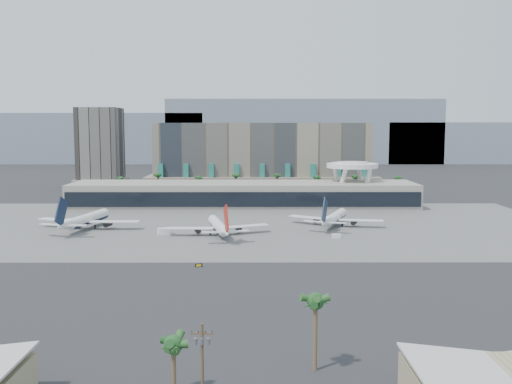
{
  "coord_description": "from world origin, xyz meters",
  "views": [
    {
      "loc": [
        5.27,
        -172.36,
        38.97
      ],
      "look_at": [
        5.95,
        40.0,
        15.08
      ],
      "focal_mm": 40.0,
      "sensor_mm": 36.0,
      "label": 1
    }
  ],
  "objects_px": {
    "airliner_left": "(86,219)",
    "airliner_right": "(334,218)",
    "utility_pole": "(202,358)",
    "airliner_centre": "(219,226)",
    "service_vehicle_b": "(336,236)",
    "service_vehicle_a": "(165,231)",
    "taxiway_sign": "(199,265)"
  },
  "relations": [
    {
      "from": "airliner_left",
      "to": "airliner_right",
      "type": "bearing_deg",
      "value": 14.39
    },
    {
      "from": "utility_pole",
      "to": "airliner_centre",
      "type": "height_order",
      "value": "airliner_centre"
    },
    {
      "from": "airliner_right",
      "to": "airliner_left",
      "type": "bearing_deg",
      "value": -155.72
    },
    {
      "from": "utility_pole",
      "to": "service_vehicle_b",
      "type": "xyz_separation_m",
      "value": [
        36.52,
        122.92,
        -6.37
      ]
    },
    {
      "from": "airliner_right",
      "to": "service_vehicle_a",
      "type": "bearing_deg",
      "value": -144.24
    },
    {
      "from": "service_vehicle_a",
      "to": "airliner_centre",
      "type": "bearing_deg",
      "value": -24.24
    },
    {
      "from": "service_vehicle_b",
      "to": "utility_pole",
      "type": "bearing_deg",
      "value": -110.94
    },
    {
      "from": "utility_pole",
      "to": "service_vehicle_a",
      "type": "bearing_deg",
      "value": 101.17
    },
    {
      "from": "service_vehicle_b",
      "to": "airliner_right",
      "type": "bearing_deg",
      "value": 79.37
    },
    {
      "from": "airliner_centre",
      "to": "taxiway_sign",
      "type": "relative_size",
      "value": 19.12
    },
    {
      "from": "airliner_right",
      "to": "taxiway_sign",
      "type": "bearing_deg",
      "value": -104.75
    },
    {
      "from": "service_vehicle_b",
      "to": "airliner_centre",
      "type": "bearing_deg",
      "value": 167.46
    },
    {
      "from": "airliner_right",
      "to": "service_vehicle_b",
      "type": "distance_m",
      "value": 25.24
    },
    {
      "from": "airliner_left",
      "to": "taxiway_sign",
      "type": "xyz_separation_m",
      "value": [
        49.51,
        -60.81,
        -3.31
      ]
    },
    {
      "from": "service_vehicle_b",
      "to": "taxiway_sign",
      "type": "xyz_separation_m",
      "value": [
        -44.9,
        -41.9,
        -0.31
      ]
    },
    {
      "from": "utility_pole",
      "to": "airliner_right",
      "type": "height_order",
      "value": "airliner_right"
    },
    {
      "from": "service_vehicle_a",
      "to": "taxiway_sign",
      "type": "bearing_deg",
      "value": -90.76
    },
    {
      "from": "airliner_right",
      "to": "service_vehicle_a",
      "type": "relative_size",
      "value": 7.77
    },
    {
      "from": "taxiway_sign",
      "to": "airliner_centre",
      "type": "bearing_deg",
      "value": 68.89
    },
    {
      "from": "service_vehicle_b",
      "to": "airliner_left",
      "type": "bearing_deg",
      "value": 164.28
    },
    {
      "from": "airliner_left",
      "to": "utility_pole",
      "type": "bearing_deg",
      "value": -56.97
    },
    {
      "from": "airliner_left",
      "to": "airliner_centre",
      "type": "bearing_deg",
      "value": -3.02
    },
    {
      "from": "airliner_right",
      "to": "airliner_centre",
      "type": "bearing_deg",
      "value": -136.47
    },
    {
      "from": "airliner_left",
      "to": "service_vehicle_b",
      "type": "relative_size",
      "value": 14.42
    },
    {
      "from": "service_vehicle_a",
      "to": "taxiway_sign",
      "type": "relative_size",
      "value": 2.39
    },
    {
      "from": "airliner_left",
      "to": "service_vehicle_b",
      "type": "xyz_separation_m",
      "value": [
        94.41,
        -18.91,
        -3.01
      ]
    },
    {
      "from": "airliner_right",
      "to": "service_vehicle_b",
      "type": "xyz_separation_m",
      "value": [
        -2.73,
        -24.95,
        -2.69
      ]
    },
    {
      "from": "airliner_left",
      "to": "taxiway_sign",
      "type": "relative_size",
      "value": 21.11
    },
    {
      "from": "airliner_left",
      "to": "service_vehicle_b",
      "type": "bearing_deg",
      "value": -0.5
    },
    {
      "from": "utility_pole",
      "to": "service_vehicle_a",
      "type": "relative_size",
      "value": 2.46
    },
    {
      "from": "airliner_left",
      "to": "airliner_right",
      "type": "relative_size",
      "value": 1.14
    },
    {
      "from": "utility_pole",
      "to": "airliner_centre",
      "type": "distance_m",
      "value": 129.14
    }
  ]
}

